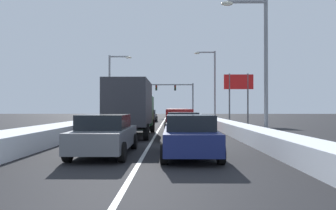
# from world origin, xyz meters

# --- Properties ---
(ground_plane) EXTENTS (129.08, 129.08, 0.00)m
(ground_plane) POSITION_xyz_m (0.00, 19.86, 0.00)
(ground_plane) COLOR black
(lane_stripe_between_right_lane_and_center_lane) EXTENTS (0.14, 54.61, 0.01)m
(lane_stripe_between_right_lane_and_center_lane) POSITION_xyz_m (-0.00, 24.82, 0.00)
(lane_stripe_between_right_lane_and_center_lane) COLOR silver
(lane_stripe_between_right_lane_and_center_lane) RESTS_ON ground
(snow_bank_right_shoulder) EXTENTS (1.32, 54.61, 0.73)m
(snow_bank_right_shoulder) POSITION_xyz_m (5.30, 24.82, 0.37)
(snow_bank_right_shoulder) COLOR white
(snow_bank_right_shoulder) RESTS_ON ground
(snow_bank_left_shoulder) EXTENTS (2.07, 54.61, 0.80)m
(snow_bank_left_shoulder) POSITION_xyz_m (-5.30, 24.82, 0.40)
(snow_bank_left_shoulder) COLOR white
(snow_bank_left_shoulder) RESTS_ON ground
(sedan_navy_right_lane_nearest) EXTENTS (2.00, 4.50, 1.51)m
(sedan_navy_right_lane_nearest) POSITION_xyz_m (1.69, 6.21, 0.76)
(sedan_navy_right_lane_nearest) COLOR navy
(sedan_navy_right_lane_nearest) RESTS_ON ground
(sedan_silver_right_lane_second) EXTENTS (2.00, 4.50, 1.51)m
(sedan_silver_right_lane_second) POSITION_xyz_m (1.67, 12.10, 0.76)
(sedan_silver_right_lane_second) COLOR #B7BABF
(sedan_silver_right_lane_second) RESTS_ON ground
(suv_red_right_lane_third) EXTENTS (2.16, 4.90, 1.67)m
(suv_red_right_lane_third) POSITION_xyz_m (1.61, 18.72, 1.02)
(suv_red_right_lane_third) COLOR maroon
(suv_red_right_lane_third) RESTS_ON ground
(suv_maroon_right_lane_fourth) EXTENTS (2.16, 4.90, 1.67)m
(suv_maroon_right_lane_fourth) POSITION_xyz_m (1.63, 24.92, 1.02)
(suv_maroon_right_lane_fourth) COLOR maroon
(suv_maroon_right_lane_fourth) RESTS_ON ground
(suv_tan_right_lane_fifth) EXTENTS (2.16, 4.90, 1.67)m
(suv_tan_right_lane_fifth) POSITION_xyz_m (1.73, 32.05, 1.02)
(suv_tan_right_lane_fifth) COLOR #937F60
(suv_tan_right_lane_fifth) RESTS_ON ground
(sedan_gray_center_lane_nearest) EXTENTS (2.00, 4.50, 1.51)m
(sedan_gray_center_lane_nearest) POSITION_xyz_m (-1.45, 6.57, 0.76)
(sedan_gray_center_lane_nearest) COLOR slate
(sedan_gray_center_lane_nearest) RESTS_ON ground
(box_truck_center_lane_second) EXTENTS (2.53, 7.20, 3.36)m
(box_truck_center_lane_second) POSITION_xyz_m (-1.46, 14.04, 1.90)
(box_truck_center_lane_second) COLOR #1E5633
(box_truck_center_lane_second) RESTS_ON ground
(sedan_white_center_lane_third) EXTENTS (2.00, 4.50, 1.51)m
(sedan_white_center_lane_third) POSITION_xyz_m (-1.63, 21.71, 0.76)
(sedan_white_center_lane_third) COLOR silver
(sedan_white_center_lane_third) RESTS_ON ground
(sedan_black_center_lane_fourth) EXTENTS (2.00, 4.50, 1.51)m
(sedan_black_center_lane_fourth) POSITION_xyz_m (-1.94, 28.20, 0.76)
(sedan_black_center_lane_fourth) COLOR black
(sedan_black_center_lane_fourth) RESTS_ON ground
(sedan_charcoal_center_lane_fifth) EXTENTS (2.00, 4.50, 1.51)m
(sedan_charcoal_center_lane_fifth) POSITION_xyz_m (-1.87, 34.61, 0.76)
(sedan_charcoal_center_lane_fifth) COLOR #38383D
(sedan_charcoal_center_lane_fifth) RESTS_ON ground
(traffic_light_gantry) EXTENTS (10.60, 0.47, 6.20)m
(traffic_light_gantry) POSITION_xyz_m (1.18, 49.63, 4.72)
(traffic_light_gantry) COLOR slate
(traffic_light_gantry) RESTS_ON ground
(street_lamp_right_near) EXTENTS (2.66, 0.36, 7.96)m
(street_lamp_right_near) POSITION_xyz_m (6.04, 12.41, 4.78)
(street_lamp_right_near) COLOR gray
(street_lamp_right_near) RESTS_ON ground
(street_lamp_right_mid) EXTENTS (2.66, 0.36, 8.74)m
(street_lamp_right_mid) POSITION_xyz_m (6.02, 32.27, 5.19)
(street_lamp_right_mid) COLOR gray
(street_lamp_right_mid) RESTS_ON ground
(street_lamp_left_mid) EXTENTS (2.66, 0.36, 7.78)m
(street_lamp_left_mid) POSITION_xyz_m (-5.68, 29.58, 4.68)
(street_lamp_left_mid) COLOR gray
(street_lamp_left_mid) RESTS_ON ground
(roadside_sign_right) EXTENTS (3.20, 0.16, 5.50)m
(roadside_sign_right) POSITION_xyz_m (8.35, 28.13, 4.02)
(roadside_sign_right) COLOR #59595B
(roadside_sign_right) RESTS_ON ground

